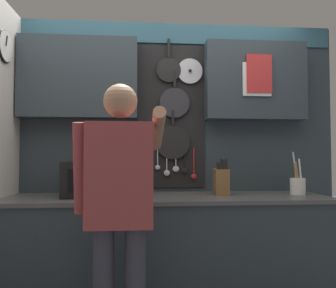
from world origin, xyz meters
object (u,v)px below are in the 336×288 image
Objects in this scene: knife_block at (221,182)px; microwave at (100,179)px; person at (120,197)px; utensil_crock at (298,185)px.

microwave is at bearing -179.97° from knife_block.
knife_block is (0.97, 0.00, -0.03)m from microwave.
microwave is at bearing 106.73° from person.
microwave is at bearing -179.95° from utensil_crock.
person reaches higher than microwave.
utensil_crock is 0.21× the size of person.
microwave is 1.81× the size of knife_block.
microwave is 1.61m from utensil_crock.
person is (-0.76, -0.67, -0.03)m from knife_block.
knife_block is at bearing -179.93° from utensil_crock.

